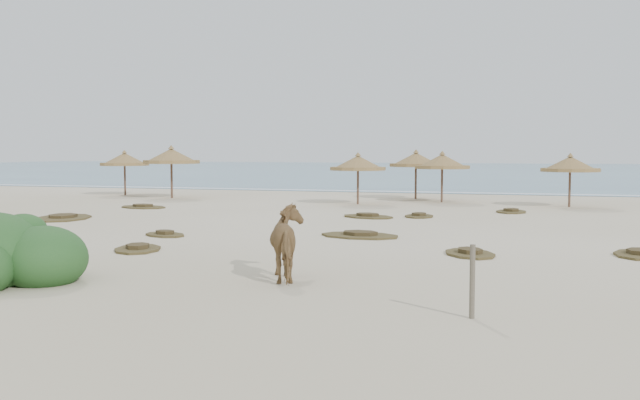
{
  "coord_description": "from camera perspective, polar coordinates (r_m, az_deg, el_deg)",
  "views": [
    {
      "loc": [
        7.09,
        -16.94,
        2.55
      ],
      "look_at": [
        0.35,
        5.0,
        0.94
      ],
      "focal_mm": 40.0,
      "sensor_mm": 36.0,
      "label": 1
    }
  ],
  "objects": [
    {
      "name": "ground",
      "position": [
        18.54,
        -5.59,
        -3.92
      ],
      "size": [
        160.0,
        160.0,
        0.0
      ],
      "primitive_type": "plane",
      "color": "beige",
      "rests_on": "ground"
    },
    {
      "name": "ocean",
      "position": [
        92.24,
        12.68,
        2.32
      ],
      "size": [
        200.0,
        100.0,
        0.01
      ],
      "primitive_type": "cube",
      "color": "#275675",
      "rests_on": "ground"
    },
    {
      "name": "foam_line",
      "position": [
        43.59,
        7.69,
        0.62
      ],
      "size": [
        70.0,
        0.6,
        0.01
      ],
      "primitive_type": "cube",
      "color": "white",
      "rests_on": "ground"
    },
    {
      "name": "palapa_0",
      "position": [
        41.88,
        -15.37,
        3.11
      ],
      "size": [
        3.07,
        3.07,
        2.58
      ],
      "rotation": [
        0.0,
        0.0,
        0.12
      ],
      "color": "brown",
      "rests_on": "ground"
    },
    {
      "name": "palapa_1",
      "position": [
        38.72,
        -11.81,
        3.4
      ],
      "size": [
        3.9,
        3.9,
        2.83
      ],
      "rotation": [
        0.0,
        0.0,
        -0.36
      ],
      "color": "brown",
      "rests_on": "ground"
    },
    {
      "name": "palapa_2",
      "position": [
        33.67,
        3.06,
        2.91
      ],
      "size": [
        3.38,
        3.38,
        2.46
      ],
      "rotation": [
        0.0,
        0.0,
        -0.36
      ],
      "color": "brown",
      "rests_on": "ground"
    },
    {
      "name": "palapa_3",
      "position": [
        35.37,
        9.75,
        2.99
      ],
      "size": [
        3.32,
        3.32,
        2.53
      ],
      "rotation": [
        0.0,
        0.0,
        -0.27
      ],
      "color": "brown",
      "rests_on": "ground"
    },
    {
      "name": "palapa_4",
      "position": [
        37.5,
        7.68,
        3.16
      ],
      "size": [
        3.25,
        3.25,
        2.6
      ],
      "rotation": [
        0.0,
        0.0,
        -0.19
      ],
      "color": "brown",
      "rests_on": "ground"
    },
    {
      "name": "palapa_5",
      "position": [
        33.84,
        19.38,
        2.67
      ],
      "size": [
        2.64,
        2.64,
        2.44
      ],
      "rotation": [
        0.0,
        0.0,
        0.01
      ],
      "color": "brown",
      "rests_on": "ground"
    },
    {
      "name": "horse",
      "position": [
        14.07,
        -2.38,
        -3.41
      ],
      "size": [
        1.51,
        1.91,
        1.47
      ],
      "primitive_type": "imported",
      "rotation": [
        0.0,
        0.0,
        3.62
      ],
      "color": "olive",
      "rests_on": "ground"
    },
    {
      "name": "fence_post_near",
      "position": [
        11.08,
        12.08,
        -6.4
      ],
      "size": [
        0.1,
        0.1,
        1.13
      ],
      "primitive_type": "cylinder",
      "rotation": [
        0.0,
        0.0,
        0.25
      ],
      "color": "brown",
      "rests_on": "ground"
    },
    {
      "name": "scrub_1",
      "position": [
        28.23,
        -19.87,
        -1.31
      ],
      "size": [
        2.99,
        3.58,
        0.16
      ],
      "rotation": [
        0.0,
        0.0,
        1.95
      ],
      "color": "brown",
      "rests_on": "ground"
    },
    {
      "name": "scrub_2",
      "position": [
        21.77,
        -12.29,
        -2.68
      ],
      "size": [
        1.79,
        1.58,
        0.16
      ],
      "rotation": [
        0.0,
        0.0,
        2.63
      ],
      "color": "brown",
      "rests_on": "ground"
    },
    {
      "name": "scrub_3",
      "position": [
        27.11,
        3.84,
        -1.29
      ],
      "size": [
        2.55,
        2.18,
        0.16
      ],
      "rotation": [
        0.0,
        0.0,
        2.71
      ],
      "color": "brown",
      "rests_on": "ground"
    },
    {
      "name": "scrub_4",
      "position": [
        18.9,
        24.23,
        -3.94
      ],
      "size": [
        1.41,
        1.99,
        0.16
      ],
      "rotation": [
        0.0,
        0.0,
        1.46
      ],
      "color": "brown",
      "rests_on": "ground"
    },
    {
      "name": "scrub_6",
      "position": [
        32.56,
        -13.96,
        -0.52
      ],
      "size": [
        2.74,
        2.22,
        0.16
      ],
      "rotation": [
        0.0,
        0.0,
        2.81
      ],
      "color": "brown",
      "rests_on": "ground"
    },
    {
      "name": "scrub_7",
      "position": [
        27.5,
        7.93,
        -1.25
      ],
      "size": [
        1.19,
        1.74,
        0.16
      ],
      "rotation": [
        0.0,
        0.0,
        1.64
      ],
      "color": "brown",
      "rests_on": "ground"
    },
    {
      "name": "scrub_9",
      "position": [
        21.08,
        3.21,
        -2.81
      ],
      "size": [
        2.62,
        1.9,
        0.16
      ],
      "rotation": [
        0.0,
        0.0,
        3.0
      ],
      "color": "brown",
      "rests_on": "ground"
    },
    {
      "name": "scrub_10",
      "position": [
        30.27,
        15.05,
        -0.87
      ],
      "size": [
        1.25,
        1.9,
        0.16
      ],
      "rotation": [
        0.0,
        0.0,
        1.55
      ],
      "color": "brown",
      "rests_on": "ground"
    },
    {
      "name": "scrub_11",
      "position": [
        18.78,
        -14.38,
        -3.77
      ],
      "size": [
        1.79,
        2.11,
        0.16
      ],
      "rotation": [
        0.0,
        0.0,
        1.99
      ],
      "color": "brown",
      "rests_on": "ground"
    },
    {
      "name": "scrub_12",
      "position": [
        17.76,
        11.9,
        -4.17
      ],
      "size": [
        1.76,
        2.07,
        0.16
      ],
      "rotation": [
        0.0,
        0.0,
        1.99
      ],
      "color": "brown",
      "rests_on": "ground"
    }
  ]
}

